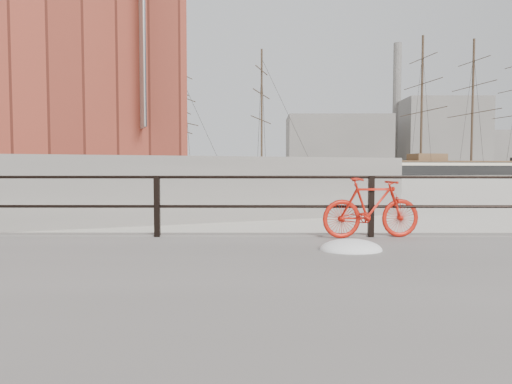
% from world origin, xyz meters
% --- Properties ---
extents(far_quay, '(78.44, 148.07, 1.80)m').
position_xyz_m(far_quay, '(-40.00, 72.00, 0.90)').
color(far_quay, gray).
rests_on(far_quay, ground).
extents(bicycle, '(1.63, 0.48, 0.97)m').
position_xyz_m(bicycle, '(-3.52, -0.25, 0.84)').
color(bicycle, red).
rests_on(bicycle, promenade).
extents(barque_black, '(56.07, 28.44, 30.77)m').
position_xyz_m(barque_black, '(41.03, 92.20, 0.00)').
color(barque_black, black).
rests_on(barque_black, ground).
extents(schooner_mid, '(33.40, 20.62, 22.16)m').
position_xyz_m(schooner_mid, '(-11.66, 70.99, 0.00)').
color(schooner_mid, silver).
rests_on(schooner_mid, ground).
extents(schooner_left, '(23.95, 12.74, 17.61)m').
position_xyz_m(schooner_left, '(-22.99, 69.58, 0.00)').
color(schooner_left, silver).
rests_on(schooner_left, ground).
extents(workboat_far, '(10.51, 4.07, 7.00)m').
position_xyz_m(workboat_far, '(-30.48, 42.63, 0.00)').
color(workboat_far, black).
rests_on(workboat_far, ground).
extents(apartment_mustard, '(26.02, 22.15, 22.20)m').
position_xyz_m(apartment_mustard, '(-29.49, 40.65, 12.90)').
color(apartment_mustard, gold).
rests_on(apartment_mustard, far_quay).
extents(apartment_cream, '(24.16, 21.40, 21.20)m').
position_xyz_m(apartment_cream, '(-38.11, 61.98, 12.40)').
color(apartment_cream, beige).
rests_on(apartment_cream, far_quay).
extents(apartment_grey, '(26.02, 22.15, 23.20)m').
position_xyz_m(apartment_grey, '(-46.35, 82.38, 13.40)').
color(apartment_grey, '#A9A9A4').
rests_on(apartment_grey, far_quay).
extents(apartment_brick, '(27.87, 22.90, 21.20)m').
position_xyz_m(apartment_brick, '(-54.97, 103.70, 12.40)').
color(apartment_brick, brown).
rests_on(apartment_brick, far_quay).
extents(industrial_west, '(32.00, 18.00, 18.00)m').
position_xyz_m(industrial_west, '(20.00, 140.00, 9.00)').
color(industrial_west, gray).
rests_on(industrial_west, ground).
extents(industrial_mid, '(26.00, 20.00, 24.00)m').
position_xyz_m(industrial_mid, '(55.00, 145.00, 12.00)').
color(industrial_mid, gray).
rests_on(industrial_mid, ground).
extents(industrial_east, '(20.00, 16.00, 14.00)m').
position_xyz_m(industrial_east, '(78.00, 150.00, 7.00)').
color(industrial_east, gray).
rests_on(industrial_east, ground).
extents(smokestack, '(2.80, 2.80, 44.00)m').
position_xyz_m(smokestack, '(42.00, 150.00, 22.00)').
color(smokestack, gray).
rests_on(smokestack, ground).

